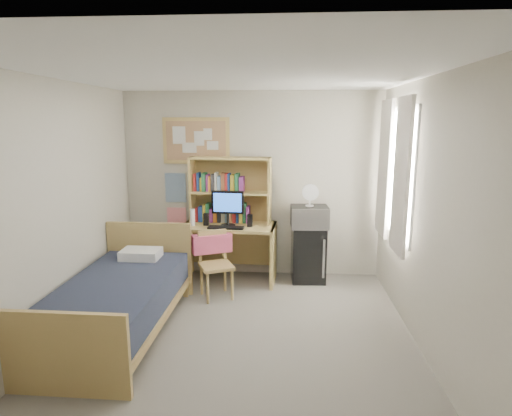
# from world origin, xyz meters

# --- Properties ---
(floor) EXTENTS (3.60, 4.20, 0.02)m
(floor) POSITION_xyz_m (0.00, 0.00, -0.01)
(floor) COLOR gray
(floor) RESTS_ON ground
(ceiling) EXTENTS (3.60, 4.20, 0.02)m
(ceiling) POSITION_xyz_m (0.00, 0.00, 2.60)
(ceiling) COLOR white
(ceiling) RESTS_ON wall_back
(wall_back) EXTENTS (3.60, 0.04, 2.60)m
(wall_back) POSITION_xyz_m (0.00, 2.10, 1.30)
(wall_back) COLOR beige
(wall_back) RESTS_ON floor
(wall_front) EXTENTS (3.60, 0.04, 2.60)m
(wall_front) POSITION_xyz_m (0.00, -2.10, 1.30)
(wall_front) COLOR beige
(wall_front) RESTS_ON floor
(wall_left) EXTENTS (0.04, 4.20, 2.60)m
(wall_left) POSITION_xyz_m (-1.80, 0.00, 1.30)
(wall_left) COLOR beige
(wall_left) RESTS_ON floor
(wall_right) EXTENTS (0.04, 4.20, 2.60)m
(wall_right) POSITION_xyz_m (1.80, 0.00, 1.30)
(wall_right) COLOR beige
(wall_right) RESTS_ON floor
(window_unit) EXTENTS (0.10, 1.40, 1.70)m
(window_unit) POSITION_xyz_m (1.75, 1.20, 1.60)
(window_unit) COLOR white
(window_unit) RESTS_ON wall_right
(curtain_left) EXTENTS (0.04, 0.55, 1.70)m
(curtain_left) POSITION_xyz_m (1.72, 0.80, 1.60)
(curtain_left) COLOR silver
(curtain_left) RESTS_ON wall_right
(curtain_right) EXTENTS (0.04, 0.55, 1.70)m
(curtain_right) POSITION_xyz_m (1.72, 1.60, 1.60)
(curtain_right) COLOR silver
(curtain_right) RESTS_ON wall_right
(bulletin_board) EXTENTS (0.94, 0.03, 0.64)m
(bulletin_board) POSITION_xyz_m (-0.78, 2.08, 1.92)
(bulletin_board) COLOR tan
(bulletin_board) RESTS_ON wall_back
(poster_wave) EXTENTS (0.30, 0.01, 0.42)m
(poster_wave) POSITION_xyz_m (-1.10, 2.09, 1.25)
(poster_wave) COLOR #265998
(poster_wave) RESTS_ON wall_back
(poster_japan) EXTENTS (0.28, 0.01, 0.36)m
(poster_japan) POSITION_xyz_m (-1.10, 2.09, 0.78)
(poster_japan) COLOR #EA293E
(poster_japan) RESTS_ON wall_back
(desk) EXTENTS (1.31, 0.72, 0.79)m
(desk) POSITION_xyz_m (-0.29, 1.76, 0.40)
(desk) COLOR tan
(desk) RESTS_ON floor
(desk_chair) EXTENTS (0.56, 0.56, 0.84)m
(desk_chair) POSITION_xyz_m (-0.38, 1.16, 0.42)
(desk_chair) COLOR tan
(desk_chair) RESTS_ON floor
(mini_fridge) EXTENTS (0.47, 0.47, 0.77)m
(mini_fridge) POSITION_xyz_m (0.80, 1.84, 0.39)
(mini_fridge) COLOR black
(mini_fridge) RESTS_ON floor
(bed) EXTENTS (1.08, 2.10, 0.57)m
(bed) POSITION_xyz_m (-1.26, 0.17, 0.29)
(bed) COLOR #1C2133
(bed) RESTS_ON floor
(hutch) EXTENTS (1.13, 0.35, 0.91)m
(hutch) POSITION_xyz_m (-0.28, 1.91, 1.25)
(hutch) COLOR tan
(hutch) RESTS_ON desk
(monitor) EXTENTS (0.44, 0.06, 0.46)m
(monitor) POSITION_xyz_m (-0.30, 1.70, 1.03)
(monitor) COLOR black
(monitor) RESTS_ON desk
(keyboard) EXTENTS (0.48, 0.18, 0.02)m
(keyboard) POSITION_xyz_m (-0.31, 1.56, 0.81)
(keyboard) COLOR black
(keyboard) RESTS_ON desk
(speaker_left) EXTENTS (0.07, 0.07, 0.16)m
(speaker_left) POSITION_xyz_m (-0.60, 1.72, 0.88)
(speaker_left) COLOR black
(speaker_left) RESTS_ON desk
(speaker_right) EXTENTS (0.07, 0.07, 0.17)m
(speaker_right) POSITION_xyz_m (0.00, 1.68, 0.88)
(speaker_right) COLOR black
(speaker_right) RESTS_ON desk
(water_bottle) EXTENTS (0.07, 0.07, 0.23)m
(water_bottle) POSITION_xyz_m (-0.78, 1.69, 0.91)
(water_bottle) COLOR white
(water_bottle) RESTS_ON desk
(hoodie) EXTENTS (0.52, 0.35, 0.24)m
(hoodie) POSITION_xyz_m (-0.46, 1.34, 0.65)
(hoodie) COLOR #D14F70
(hoodie) RESTS_ON desk_chair
(microwave) EXTENTS (0.51, 0.40, 0.29)m
(microwave) POSITION_xyz_m (0.80, 1.82, 0.91)
(microwave) COLOR #BCBBC0
(microwave) RESTS_ON mini_fridge
(desk_fan) EXTENTS (0.23, 0.23, 0.28)m
(desk_fan) POSITION_xyz_m (0.80, 1.82, 1.20)
(desk_fan) COLOR white
(desk_fan) RESTS_ON microwave
(pillow) EXTENTS (0.46, 0.33, 0.11)m
(pillow) POSITION_xyz_m (-1.25, 0.92, 0.63)
(pillow) COLOR white
(pillow) RESTS_ON bed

